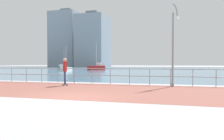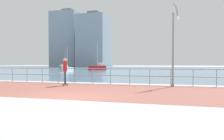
{
  "view_description": "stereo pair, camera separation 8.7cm",
  "coord_description": "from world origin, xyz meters",
  "px_view_note": "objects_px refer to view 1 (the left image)",
  "views": [
    {
      "loc": [
        4.47,
        -9.0,
        1.49
      ],
      "look_at": [
        0.86,
        3.96,
        1.1
      ],
      "focal_mm": 36.32,
      "sensor_mm": 36.0,
      "label": 1
    },
    {
      "loc": [
        4.55,
        -8.98,
        1.49
      ],
      "look_at": [
        0.86,
        3.96,
        1.1
      ],
      "focal_mm": 36.32,
      "sensor_mm": 36.0,
      "label": 2
    }
  ],
  "objects_px": {
    "lamppost": "(174,41)",
    "skateboarder": "(65,69)",
    "sailboat_navy": "(66,69)",
    "sailboat_red": "(97,67)",
    "sailboat_white": "(64,67)"
  },
  "relations": [
    {
      "from": "lamppost",
      "to": "sailboat_red",
      "type": "distance_m",
      "value": 37.33
    },
    {
      "from": "skateboarder",
      "to": "sailboat_navy",
      "type": "bearing_deg",
      "value": 116.96
    },
    {
      "from": "lamppost",
      "to": "sailboat_white",
      "type": "height_order",
      "value": "lamppost"
    },
    {
      "from": "skateboarder",
      "to": "sailboat_red",
      "type": "distance_m",
      "value": 36.04
    },
    {
      "from": "skateboarder",
      "to": "sailboat_white",
      "type": "relative_size",
      "value": 0.39
    },
    {
      "from": "skateboarder",
      "to": "sailboat_white",
      "type": "bearing_deg",
      "value": 117.73
    },
    {
      "from": "lamppost",
      "to": "skateboarder",
      "type": "relative_size",
      "value": 2.88
    },
    {
      "from": "sailboat_red",
      "to": "sailboat_navy",
      "type": "bearing_deg",
      "value": -110.27
    },
    {
      "from": "lamppost",
      "to": "skateboarder",
      "type": "distance_m",
      "value": 7.39
    },
    {
      "from": "lamppost",
      "to": "sailboat_red",
      "type": "height_order",
      "value": "sailboat_red"
    },
    {
      "from": "sailboat_navy",
      "to": "sailboat_white",
      "type": "distance_m",
      "value": 14.6
    },
    {
      "from": "sailboat_navy",
      "to": "sailboat_white",
      "type": "xyz_separation_m",
      "value": [
        -7.13,
        12.74,
        0.0
      ]
    },
    {
      "from": "sailboat_navy",
      "to": "sailboat_red",
      "type": "height_order",
      "value": "sailboat_red"
    },
    {
      "from": "sailboat_red",
      "to": "sailboat_white",
      "type": "height_order",
      "value": "sailboat_red"
    },
    {
      "from": "skateboarder",
      "to": "sailboat_red",
      "type": "relative_size",
      "value": 0.3
    }
  ]
}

